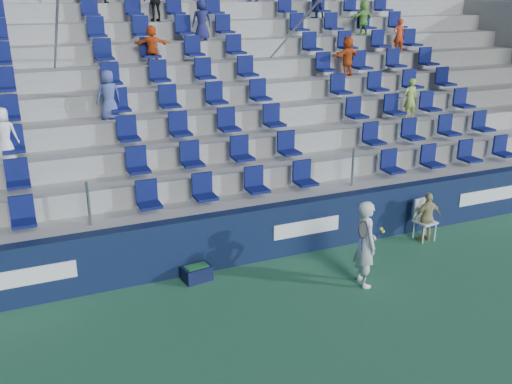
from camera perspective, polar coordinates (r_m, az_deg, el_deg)
ground at (r=9.97m, az=5.48°, el=-14.47°), size 70.00×70.00×0.00m
sponsor_wall at (r=12.18m, az=-1.51°, el=-4.50°), size 24.00×0.32×1.20m
grandstand at (r=16.33m, az=-8.28°, el=7.26°), size 24.00×8.17×6.63m
tennis_player at (r=11.39m, az=10.88°, el=-5.07°), size 0.69×0.71×1.76m
line_judge_chair at (r=13.93m, az=16.35°, el=-2.32°), size 0.48×0.49×0.98m
line_judge at (r=13.81m, az=16.76°, el=-2.40°), size 0.71×0.34×1.19m
ball_bin at (r=11.69m, az=-5.92°, el=-8.01°), size 0.61×0.45×0.32m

